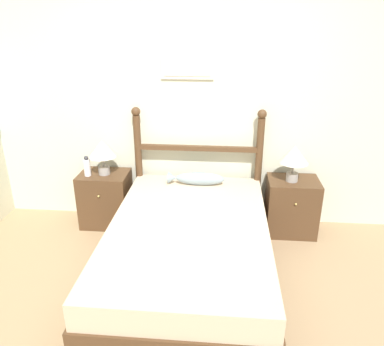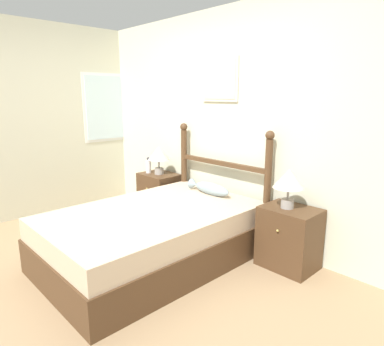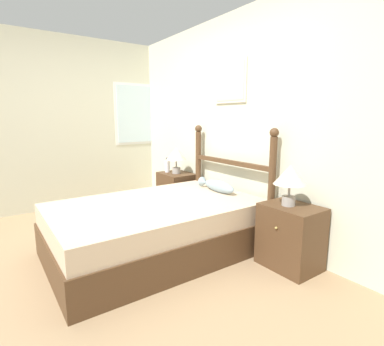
% 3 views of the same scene
% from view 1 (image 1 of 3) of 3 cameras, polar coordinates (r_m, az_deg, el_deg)
% --- Properties ---
extents(ground_plane, '(16.00, 16.00, 0.00)m').
position_cam_1_polar(ground_plane, '(2.94, -3.52, -22.71)').
color(ground_plane, '#9E7F5B').
extents(wall_back, '(6.40, 0.08, 2.55)m').
position_cam_1_polar(wall_back, '(3.88, -0.20, 10.40)').
color(wall_back, beige).
rests_on(wall_back, ground_plane).
extents(bed, '(1.33, 2.06, 0.53)m').
position_cam_1_polar(bed, '(3.24, -0.50, -11.88)').
color(bed, '#4C331E').
rests_on(bed, ground_plane).
extents(headboard, '(1.35, 0.09, 1.27)m').
position_cam_1_polar(headboard, '(3.92, 0.89, 1.63)').
color(headboard, '#4C331E').
rests_on(headboard, ground_plane).
extents(nightstand_left, '(0.51, 0.42, 0.59)m').
position_cam_1_polar(nightstand_left, '(4.15, -12.99, -3.83)').
color(nightstand_left, '#4C331E').
rests_on(nightstand_left, ground_plane).
extents(nightstand_right, '(0.51, 0.42, 0.59)m').
position_cam_1_polar(nightstand_right, '(4.02, 14.88, -4.91)').
color(nightstand_right, '#4C331E').
rests_on(nightstand_right, ground_plane).
extents(table_lamp_left, '(0.29, 0.29, 0.37)m').
position_cam_1_polar(table_lamp_left, '(3.92, -13.51, 3.40)').
color(table_lamp_left, gray).
rests_on(table_lamp_left, nightstand_left).
extents(table_lamp_right, '(0.29, 0.29, 0.37)m').
position_cam_1_polar(table_lamp_right, '(3.78, 15.32, 2.50)').
color(table_lamp_right, gray).
rests_on(table_lamp_right, nightstand_right).
extents(bottle, '(0.07, 0.07, 0.22)m').
position_cam_1_polar(bottle, '(3.98, -15.70, 0.93)').
color(bottle, white).
rests_on(bottle, nightstand_left).
extents(fish_pillow, '(0.57, 0.12, 0.13)m').
position_cam_1_polar(fish_pillow, '(3.77, 0.63, -0.85)').
color(fish_pillow, '#8499A3').
rests_on(fish_pillow, bed).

